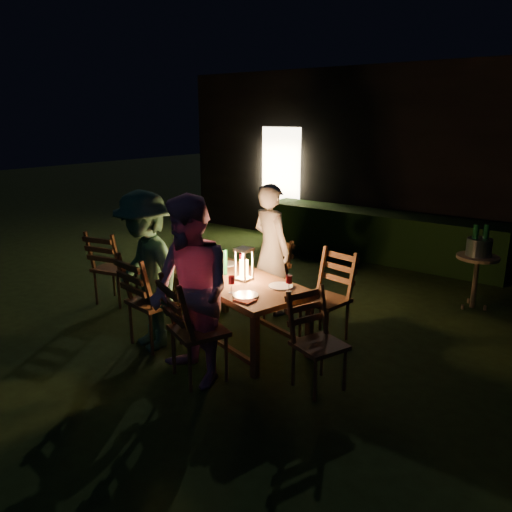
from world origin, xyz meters
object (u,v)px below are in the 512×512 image
Objects in this scene: lantern at (244,266)px; ice_bucket at (479,247)px; person_opp_right at (191,292)px; person_opp_left at (146,271)px; chair_near_right at (197,347)px; bottle_bucket_a at (475,243)px; bottle_bucket_b at (485,243)px; chair_far_right at (325,313)px; chair_near_left at (154,316)px; person_house_side at (271,249)px; side_table at (477,262)px; chair_far_left at (268,290)px; chair_spare at (115,280)px; bottle_table at (224,262)px; chair_end at (318,359)px; dining_table at (237,286)px.

lantern reaches higher than ice_bucket.
person_opp_left is (-0.87, 0.24, -0.03)m from person_opp_right.
chair_near_right reaches higher than bottle_bucket_a.
chair_far_right is at bearing -118.76° from bottle_bucket_b.
person_house_side is (0.43, 1.53, 0.48)m from chair_near_left.
chair_near_left is at bearing -127.13° from bottle_bucket_a.
ice_bucket reaches higher than side_table.
chair_spare reaches higher than chair_far_left.
person_opp_left is 5.53× the size of ice_bucket.
side_table is 0.19m from ice_bucket.
bottle_bucket_b reaches higher than ice_bucket.
chair_far_right is at bearing -118.13° from side_table.
chair_near_right is 3.48× the size of ice_bucket.
bottle_table is at bearing 105.56° from chair_far_left.
person_opp_left is 5.92× the size of bottle_table.
bottle_bucket_a and bottle_bucket_b have the same top height.
chair_spare reaches higher than chair_end.
person_opp_left is at bearing 91.01° from chair_far_left.
ice_bucket is 0.08m from bottle_bucket_a.
chair_far_right is at bearing 1.09° from chair_spare.
bottle_bucket_a is (2.37, 3.13, 0.53)m from chair_near_left.
side_table is (2.44, 3.22, -0.22)m from person_opp_left.
dining_table is at bearing -124.94° from side_table.
chair_far_left is at bearing 90.40° from person_house_side.
chair_near_left is 3.03× the size of lantern.
dining_table is 3.18m from bottle_bucket_b.
chair_far_right is at bearing 39.66° from lantern.
dining_table is at bearing -10.47° from chair_spare.
person_opp_right is at bearing 120.53° from chair_far_left.
chair_spare reaches higher than side_table.
side_table is at bearing 0.00° from ice_bucket.
person_house_side reaches higher than bottle_bucket_b.
person_opp_left reaches higher than bottle_bucket_a.
side_table is at bearing -141.34° from bottle_bucket_b.
bottle_table is at bearing 37.73° from chair_far_right.
chair_far_right is 0.63× the size of person_house_side.
person_house_side is at bearing 82.47° from chair_near_left.
chair_end is 0.53× the size of person_opp_right.
chair_spare is 0.59× the size of person_opp_right.
chair_near_left reaches higher than chair_spare.
bottle_table is (0.40, 0.69, 0.51)m from chair_near_left.
chair_near_left reaches higher than dining_table.
chair_spare is at bearing 166.30° from chair_near_left.
bottle_table is at bearing 173.75° from lantern.
person_opp_right is at bearing -61.24° from dining_table.
side_table is at bearing -123.21° from chair_far_left.
chair_far_left is 1.38× the size of side_table.
person_opp_right is 5.39× the size of bottle_bucket_a.
person_opp_right reaches higher than side_table.
bottle_bucket_b reaches higher than chair_far_left.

